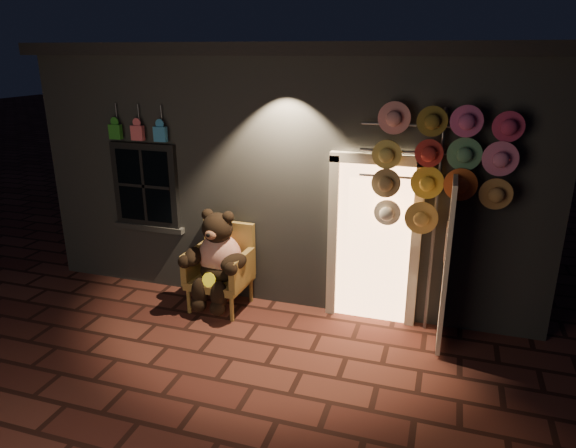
% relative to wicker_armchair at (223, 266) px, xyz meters
% --- Properties ---
extents(ground, '(60.00, 60.00, 0.00)m').
position_rel_wicker_armchair_xyz_m(ground, '(0.64, -1.21, -0.57)').
color(ground, brown).
rests_on(ground, ground).
extents(shop_building, '(7.30, 5.95, 3.51)m').
position_rel_wicker_armchair_xyz_m(shop_building, '(0.65, 2.77, 1.16)').
color(shop_building, slate).
rests_on(shop_building, ground).
extents(wicker_armchair, '(0.82, 0.75, 1.14)m').
position_rel_wicker_armchair_xyz_m(wicker_armchair, '(0.00, 0.00, 0.00)').
color(wicker_armchair, olive).
rests_on(wicker_armchair, ground).
extents(teddy_bear, '(0.96, 0.76, 1.32)m').
position_rel_wicker_armchair_xyz_m(teddy_bear, '(-0.00, -0.15, 0.16)').
color(teddy_bear, red).
rests_on(teddy_bear, ground).
extents(hat_rack, '(1.75, 0.22, 2.78)m').
position_rel_wicker_armchair_xyz_m(hat_rack, '(2.69, 0.06, 1.56)').
color(hat_rack, '#59595E').
rests_on(hat_rack, ground).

